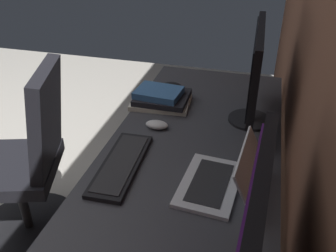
% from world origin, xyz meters
% --- Properties ---
extents(wall_back, '(5.04, 0.10, 2.60)m').
position_xyz_m(wall_back, '(0.00, 2.07, 1.30)').
color(wall_back, brown).
rests_on(wall_back, ground).
extents(desk, '(2.13, 0.72, 0.73)m').
position_xyz_m(desk, '(0.22, 1.64, 0.67)').
color(desk, '#38383D').
rests_on(desk, ground).
extents(monitor_primary, '(0.58, 0.20, 0.44)m').
position_xyz_m(monitor_primary, '(-0.28, 1.85, 0.99)').
color(monitor_primary, black).
rests_on(monitor_primary, desk).
extents(laptop_leftmost, '(0.34, 0.31, 0.19)m').
position_xyz_m(laptop_leftmost, '(0.24, 1.80, 0.77)').
color(laptop_leftmost, silver).
rests_on(laptop_leftmost, desk).
extents(keyboard_main, '(0.43, 0.16, 0.02)m').
position_xyz_m(keyboard_main, '(0.21, 1.39, 0.74)').
color(keyboard_main, black).
rests_on(keyboard_main, desk).
extents(mouse_main, '(0.06, 0.10, 0.03)m').
position_xyz_m(mouse_main, '(-0.53, 1.41, 0.75)').
color(mouse_main, black).
rests_on(mouse_main, desk).
extents(mouse_spare, '(0.06, 0.10, 0.03)m').
position_xyz_m(mouse_spare, '(-0.10, 1.45, 0.75)').
color(mouse_spare, silver).
rests_on(mouse_spare, desk).
extents(book_stack_near, '(0.24, 0.31, 0.09)m').
position_xyz_m(book_stack_near, '(-0.33, 1.40, 0.77)').
color(book_stack_near, beige).
rests_on(book_stack_near, desk).
extents(office_chair, '(0.56, 0.60, 0.97)m').
position_xyz_m(office_chair, '(0.02, 0.80, 0.46)').
color(office_chair, black).
rests_on(office_chair, ground).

